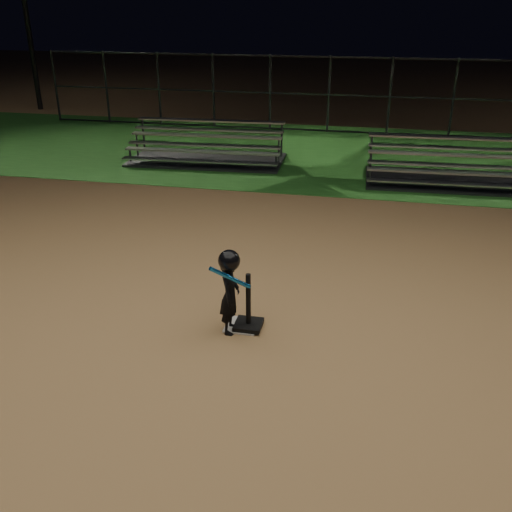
{
  "coord_description": "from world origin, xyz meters",
  "views": [
    {
      "loc": [
        1.62,
        -6.81,
        4.27
      ],
      "look_at": [
        0.0,
        1.0,
        0.65
      ],
      "focal_mm": 40.35,
      "sensor_mm": 36.0,
      "label": 1
    }
  ],
  "objects_px": {
    "batting_tee": "(248,317)",
    "bleacher_right": "(452,175)",
    "home_plate": "(242,326)",
    "bleacher_left": "(207,154)",
    "child_batter": "(230,289)"
  },
  "relations": [
    {
      "from": "home_plate",
      "to": "batting_tee",
      "type": "distance_m",
      "value": 0.2
    },
    {
      "from": "home_plate",
      "to": "batting_tee",
      "type": "relative_size",
      "value": 0.55
    },
    {
      "from": "home_plate",
      "to": "bleacher_right",
      "type": "height_order",
      "value": "bleacher_right"
    },
    {
      "from": "home_plate",
      "to": "child_batter",
      "type": "bearing_deg",
      "value": -130.17
    },
    {
      "from": "child_batter",
      "to": "bleacher_left",
      "type": "relative_size",
      "value": 0.28
    },
    {
      "from": "home_plate",
      "to": "child_batter",
      "type": "xyz_separation_m",
      "value": [
        -0.12,
        -0.15,
        0.64
      ]
    },
    {
      "from": "batting_tee",
      "to": "bleacher_left",
      "type": "relative_size",
      "value": 0.19
    },
    {
      "from": "home_plate",
      "to": "batting_tee",
      "type": "xyz_separation_m",
      "value": [
        0.1,
        -0.02,
        0.17
      ]
    },
    {
      "from": "batting_tee",
      "to": "bleacher_right",
      "type": "height_order",
      "value": "bleacher_right"
    },
    {
      "from": "batting_tee",
      "to": "bleacher_left",
      "type": "bearing_deg",
      "value": 109.91
    },
    {
      "from": "home_plate",
      "to": "bleacher_right",
      "type": "xyz_separation_m",
      "value": [
        3.58,
        7.72,
        0.2
      ]
    },
    {
      "from": "home_plate",
      "to": "bleacher_right",
      "type": "distance_m",
      "value": 8.51
    },
    {
      "from": "batting_tee",
      "to": "bleacher_right",
      "type": "xyz_separation_m",
      "value": [
        3.47,
        7.74,
        0.03
      ]
    },
    {
      "from": "bleacher_right",
      "to": "batting_tee",
      "type": "bearing_deg",
      "value": -115.87
    },
    {
      "from": "home_plate",
      "to": "bleacher_left",
      "type": "xyz_separation_m",
      "value": [
        -2.97,
        8.47,
        0.2
      ]
    }
  ]
}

